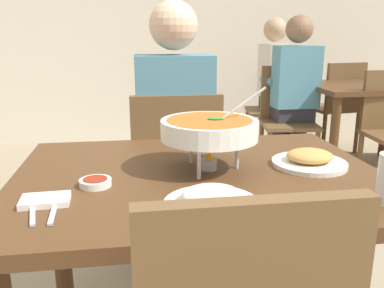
{
  "coord_description": "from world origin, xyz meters",
  "views": [
    {
      "loc": [
        -0.2,
        -1.18,
        1.16
      ],
      "look_at": [
        0.0,
        0.15,
        0.8
      ],
      "focal_mm": 38.11,
      "sensor_mm": 36.0,
      "label": 1
    }
  ],
  "objects": [
    {
      "name": "rice_plate",
      "position": [
        -0.01,
        -0.27,
        0.77
      ],
      "size": [
        0.24,
        0.24,
        0.06
      ],
      "color": "white",
      "rests_on": "dining_table_main"
    },
    {
      "name": "curry_bowl",
      "position": [
        0.03,
        0.02,
        0.88
      ],
      "size": [
        0.33,
        0.3,
        0.26
      ],
      "color": "silver",
      "rests_on": "dining_table_main"
    },
    {
      "name": "patron_bg_left",
      "position": [
        1.19,
        2.59,
        0.75
      ],
      "size": [
        0.45,
        0.4,
        1.31
      ],
      "color": "#2D2D38",
      "rests_on": "ground_plane"
    },
    {
      "name": "patron_bg_middle",
      "position": [
        1.14,
        2.06,
        0.75
      ],
      "size": [
        0.4,
        0.45,
        1.31
      ],
      "color": "#2D2D38",
      "rests_on": "ground_plane"
    },
    {
      "name": "spoon_utensil",
      "position": [
        -0.39,
        -0.23,
        0.75
      ],
      "size": [
        0.02,
        0.17,
        0.01
      ],
      "primitive_type": "cube",
      "rotation": [
        0.0,
        0.0,
        0.06
      ],
      "color": "silver",
      "rests_on": "dining_table_main"
    },
    {
      "name": "chair_diner_main",
      "position": [
        -0.0,
        0.72,
        0.51
      ],
      "size": [
        0.44,
        0.44,
        0.9
      ],
      "color": "brown",
      "rests_on": "ground_plane"
    },
    {
      "name": "sauce_dish",
      "position": [
        -0.31,
        -0.07,
        0.76
      ],
      "size": [
        0.09,
        0.09,
        0.02
      ],
      "color": "white",
      "rests_on": "dining_table_main"
    },
    {
      "name": "napkin_folded",
      "position": [
        -0.42,
        -0.18,
        0.76
      ],
      "size": [
        0.12,
        0.09,
        0.02
      ],
      "primitive_type": "cube",
      "rotation": [
        0.0,
        0.0,
        0.05
      ],
      "color": "white",
      "rests_on": "dining_table_main"
    },
    {
      "name": "dining_table_far",
      "position": [
        1.78,
        2.02,
        0.62
      ],
      "size": [
        1.0,
        0.8,
        0.75
      ],
      "color": "#51331C",
      "rests_on": "ground_plane"
    },
    {
      "name": "chair_bg_left",
      "position": [
        1.22,
        2.56,
        0.51
      ],
      "size": [
        0.5,
        0.5,
        0.9
      ],
      "color": "brown",
      "rests_on": "ground_plane"
    },
    {
      "name": "cafe_rear_partition",
      "position": [
        0.0,
        3.41,
        1.5
      ],
      "size": [
        10.0,
        0.1,
        3.0
      ],
      "primitive_type": "cube",
      "color": "beige",
      "rests_on": "ground_plane"
    },
    {
      "name": "chair_bg_window",
      "position": [
        1.81,
        2.55,
        0.51
      ],
      "size": [
        0.5,
        0.5,
        0.9
      ],
      "color": "brown",
      "rests_on": "ground_plane"
    },
    {
      "name": "chair_bg_middle",
      "position": [
        1.1,
        2.07,
        0.51
      ],
      "size": [
        0.5,
        0.5,
        0.9
      ],
      "color": "brown",
      "rests_on": "ground_plane"
    },
    {
      "name": "diner_main",
      "position": [
        0.0,
        0.75,
        0.75
      ],
      "size": [
        0.4,
        0.45,
        1.31
      ],
      "color": "#2D2D38",
      "rests_on": "ground_plane"
    },
    {
      "name": "appetizer_plate",
      "position": [
        0.36,
        0.01,
        0.77
      ],
      "size": [
        0.24,
        0.24,
        0.06
      ],
      "color": "white",
      "rests_on": "dining_table_main"
    },
    {
      "name": "dining_table_main",
      "position": [
        0.0,
        0.0,
        0.63
      ],
      "size": [
        1.13,
        0.86,
        0.75
      ],
      "color": "#51331C",
      "rests_on": "ground_plane"
    },
    {
      "name": "fork_utensil",
      "position": [
        -0.44,
        -0.23,
        0.75
      ],
      "size": [
        0.05,
        0.17,
        0.01
      ],
      "primitive_type": "cube",
      "rotation": [
        0.0,
        0.0,
        0.21
      ],
      "color": "silver",
      "rests_on": "dining_table_main"
    }
  ]
}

